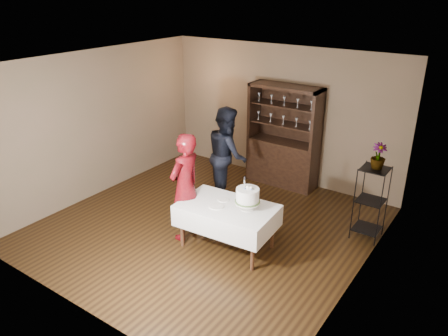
{
  "coord_description": "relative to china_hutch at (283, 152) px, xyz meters",
  "views": [
    {
      "loc": [
        3.85,
        -5.05,
        3.76
      ],
      "look_at": [
        0.27,
        0.1,
        1.09
      ],
      "focal_mm": 35.0,
      "sensor_mm": 36.0,
      "label": 1
    }
  ],
  "objects": [
    {
      "name": "cake_table",
      "position": [
        0.42,
        -2.57,
        -0.12
      ],
      "size": [
        1.49,
        0.98,
        0.71
      ],
      "rotation": [
        0.0,
        0.0,
        0.07
      ],
      "color": "white",
      "rests_on": "floor"
    },
    {
      "name": "plate_near",
      "position": [
        0.3,
        -2.68,
        0.06
      ],
      "size": [
        0.25,
        0.25,
        0.01
      ],
      "primitive_type": "cylinder",
      "rotation": [
        0.0,
        0.0,
        -0.15
      ],
      "color": "silver",
      "rests_on": "cake_table"
    },
    {
      "name": "potted_plant",
      "position": [
        2.09,
        -1.04,
        0.72
      ],
      "size": [
        0.31,
        0.31,
        0.39
      ],
      "primitive_type": "imported",
      "rotation": [
        0.0,
        0.0,
        0.59
      ],
      "color": "#446530",
      "rests_on": "plant_etagere"
    },
    {
      "name": "ceiling",
      "position": [
        -0.2,
        -2.25,
        2.04
      ],
      "size": [
        5.0,
        5.0,
        0.0
      ],
      "primitive_type": "plane",
      "rotation": [
        3.14,
        0.0,
        0.0
      ],
      "color": "white",
      "rests_on": "back_wall"
    },
    {
      "name": "back_wall",
      "position": [
        -0.2,
        0.25,
        0.69
      ],
      "size": [
        5.0,
        0.02,
        2.7
      ],
      "primitive_type": "cube",
      "color": "brown",
      "rests_on": "floor"
    },
    {
      "name": "cake",
      "position": [
        0.72,
        -2.49,
        0.26
      ],
      "size": [
        0.4,
        0.4,
        0.52
      ],
      "rotation": [
        0.0,
        0.0,
        -0.23
      ],
      "color": "silver",
      "rests_on": "cake_table"
    },
    {
      "name": "floor",
      "position": [
        -0.2,
        -2.25,
        -0.66
      ],
      "size": [
        5.0,
        5.0,
        0.0
      ],
      "primitive_type": "plane",
      "color": "black",
      "rests_on": "ground"
    },
    {
      "name": "woman",
      "position": [
        -0.3,
        -2.67,
        0.2
      ],
      "size": [
        0.42,
        0.64,
        1.73
      ],
      "primitive_type": "imported",
      "rotation": [
        0.0,
        0.0,
        -1.58
      ],
      "color": "#3D050E",
      "rests_on": "floor"
    },
    {
      "name": "plate_far",
      "position": [
        0.27,
        -2.45,
        0.06
      ],
      "size": [
        0.23,
        0.23,
        0.01
      ],
      "primitive_type": "cylinder",
      "rotation": [
        0.0,
        0.0,
        0.38
      ],
      "color": "silver",
      "rests_on": "cake_table"
    },
    {
      "name": "china_hutch",
      "position": [
        0.0,
        0.0,
        0.0
      ],
      "size": [
        1.4,
        0.48,
        2.0
      ],
      "color": "black",
      "rests_on": "floor"
    },
    {
      "name": "wall_left",
      "position": [
        -2.7,
        -2.25,
        0.69
      ],
      "size": [
        0.02,
        5.0,
        2.7
      ],
      "primitive_type": "cube",
      "color": "brown",
      "rests_on": "floor"
    },
    {
      "name": "wall_right",
      "position": [
        2.3,
        -2.25,
        0.69
      ],
      "size": [
        0.02,
        5.0,
        2.7
      ],
      "primitive_type": "cube",
      "color": "brown",
      "rests_on": "floor"
    },
    {
      "name": "plant_etagere",
      "position": [
        2.08,
        -1.05,
        -0.01
      ],
      "size": [
        0.42,
        0.42,
        1.2
      ],
      "color": "black",
      "rests_on": "floor"
    },
    {
      "name": "man",
      "position": [
        -0.51,
        -1.21,
        0.22
      ],
      "size": [
        1.08,
        1.09,
        1.78
      ],
      "primitive_type": "imported",
      "rotation": [
        0.0,
        0.0,
        2.34
      ],
      "color": "black",
      "rests_on": "floor"
    }
  ]
}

